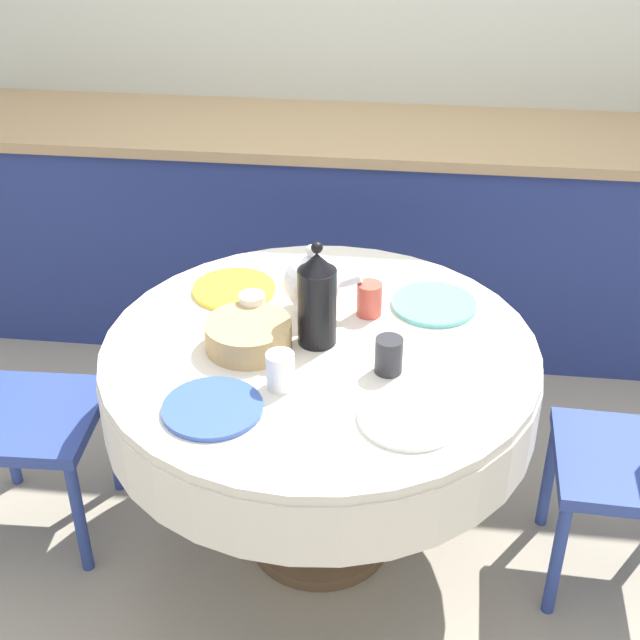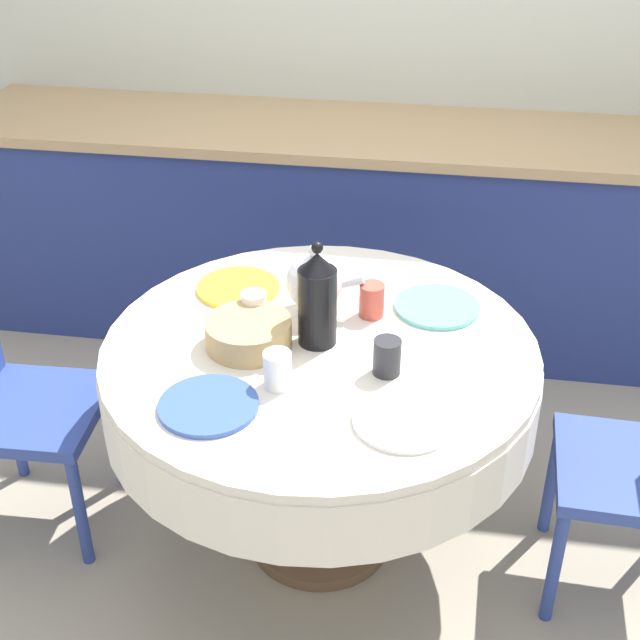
{
  "view_description": "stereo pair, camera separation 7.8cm",
  "coord_description": "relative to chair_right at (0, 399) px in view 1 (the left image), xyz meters",
  "views": [
    {
      "loc": [
        0.24,
        -2.0,
        2.05
      ],
      "look_at": [
        0.0,
        0.0,
        0.8
      ],
      "focal_mm": 50.0,
      "sensor_mm": 36.0,
      "label": 1
    },
    {
      "loc": [
        0.31,
        -1.99,
        2.05
      ],
      "look_at": [
        0.0,
        0.0,
        0.8
      ],
      "focal_mm": 50.0,
      "sensor_mm": 36.0,
      "label": 2
    }
  ],
  "objects": [
    {
      "name": "kitchen_counter",
      "position": [
        0.94,
        1.32,
        -0.04
      ],
      "size": [
        3.24,
        0.64,
        0.88
      ],
      "color": "navy",
      "rests_on": "ground_plane"
    },
    {
      "name": "plate_near_right",
      "position": [
        1.19,
        -0.26,
        0.25
      ],
      "size": [
        0.25,
        0.25,
        0.01
      ],
      "primitive_type": "cylinder",
      "color": "white",
      "rests_on": "dining_table"
    },
    {
      "name": "cup_near_left",
      "position": [
        0.86,
        -0.17,
        0.29
      ],
      "size": [
        0.07,
        0.07,
        0.1
      ],
      "primitive_type": "cylinder",
      "color": "white",
      "rests_on": "dining_table"
    },
    {
      "name": "cup_near_right",
      "position": [
        1.13,
        -0.07,
        0.29
      ],
      "size": [
        0.07,
        0.07,
        0.1
      ],
      "primitive_type": "cylinder",
      "color": "#28282D",
      "rests_on": "dining_table"
    },
    {
      "name": "chair_right",
      "position": [
        0.0,
        0.0,
        0.0
      ],
      "size": [
        0.41,
        0.41,
        0.87
      ],
      "rotation": [
        0.0,
        0.0,
        -1.53
      ],
      "color": "#2D428E",
      "rests_on": "ground_plane"
    },
    {
      "name": "plate_near_left",
      "position": [
        0.71,
        -0.28,
        0.25
      ],
      "size": [
        0.25,
        0.25,
        0.01
      ],
      "primitive_type": "cylinder",
      "color": "#3856AD",
      "rests_on": "dining_table"
    },
    {
      "name": "teapot",
      "position": [
        0.89,
        0.21,
        0.33
      ],
      "size": [
        0.22,
        0.16,
        0.21
      ],
      "color": "white",
      "rests_on": "dining_table"
    },
    {
      "name": "cup_far_left",
      "position": [
        0.74,
        0.12,
        0.29
      ],
      "size": [
        0.07,
        0.07,
        0.1
      ],
      "primitive_type": "cylinder",
      "color": "white",
      "rests_on": "dining_table"
    },
    {
      "name": "plate_far_left",
      "position": [
        0.65,
        0.3,
        0.25
      ],
      "size": [
        0.25,
        0.25,
        0.01
      ],
      "primitive_type": "cylinder",
      "color": "yellow",
      "rests_on": "dining_table"
    },
    {
      "name": "ground_plane",
      "position": [
        0.94,
        0.04,
        -0.48
      ],
      "size": [
        12.0,
        12.0,
        0.0
      ],
      "primitive_type": "plane",
      "color": "#9E937F"
    },
    {
      "name": "plate_far_right",
      "position": [
        1.24,
        0.28,
        0.25
      ],
      "size": [
        0.25,
        0.25,
        0.01
      ],
      "primitive_type": "cylinder",
      "color": "#60BCB7",
      "rests_on": "dining_table"
    },
    {
      "name": "coffee_carafe",
      "position": [
        0.93,
        0.05,
        0.37
      ],
      "size": [
        0.1,
        0.1,
        0.3
      ],
      "color": "black",
      "rests_on": "dining_table"
    },
    {
      "name": "bread_basket",
      "position": [
        0.75,
        0.0,
        0.28
      ],
      "size": [
        0.23,
        0.23,
        0.08
      ],
      "primitive_type": "cylinder",
      "color": "tan",
      "rests_on": "dining_table"
    },
    {
      "name": "cup_far_right",
      "position": [
        1.06,
        0.21,
        0.29
      ],
      "size": [
        0.07,
        0.07,
        0.1
      ],
      "primitive_type": "cylinder",
      "color": "#CC4C3D",
      "rests_on": "dining_table"
    },
    {
      "name": "dining_table",
      "position": [
        0.94,
        0.04,
        0.11
      ],
      "size": [
        1.2,
        1.2,
        0.72
      ],
      "color": "brown",
      "rests_on": "ground_plane"
    }
  ]
}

